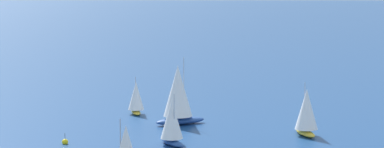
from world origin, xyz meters
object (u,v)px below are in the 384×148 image
at_px(sailboat_trailing, 136,98).
at_px(marker_buoy, 65,142).
at_px(sailboat_far_port, 178,94).
at_px(sailboat_ahead, 172,122).
at_px(sailboat_near_centre, 306,112).

relative_size(sailboat_trailing, marker_buoy, 3.80).
height_order(sailboat_far_port, sailboat_ahead, sailboat_far_port).
bearing_deg(marker_buoy, sailboat_far_port, 162.55).
xyz_separation_m(sailboat_near_centre, marker_buoy, (27.63, -34.21, -4.13)).
distance_m(sailboat_trailing, marker_buoy, 31.79).
height_order(sailboat_far_port, sailboat_trailing, sailboat_far_port).
distance_m(sailboat_near_centre, sailboat_trailing, 40.15).
height_order(sailboat_near_centre, sailboat_ahead, sailboat_near_centre).
bearing_deg(sailboat_far_port, sailboat_trailing, -112.14).
distance_m(sailboat_ahead, marker_buoy, 19.22).
distance_m(sailboat_far_port, marker_buoy, 27.31).
xyz_separation_m(sailboat_trailing, marker_buoy, (31.09, 5.78, -3.25)).
bearing_deg(sailboat_trailing, sailboat_near_centre, 85.06).
distance_m(sailboat_trailing, sailboat_ahead, 31.93).
xyz_separation_m(sailboat_near_centre, sailboat_ahead, (19.10, -17.41, -0.33)).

